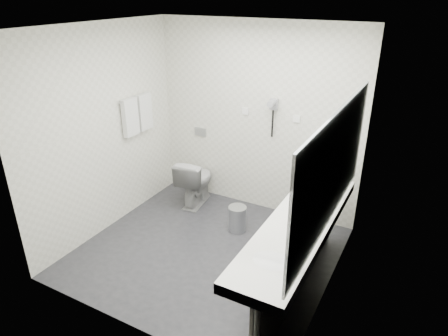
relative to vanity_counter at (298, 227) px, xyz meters
The scene contains 31 objects.
floor 1.39m from the vanity_counter, 169.92° to the left, with size 2.80×2.80×0.00m, color #2C2C31.
ceiling 2.05m from the vanity_counter, 169.92° to the left, with size 2.80×2.80×0.00m, color white.
wall_back 1.93m from the vanity_counter, 126.87° to the left, with size 2.80×2.80×0.00m, color white.
wall_front 1.64m from the vanity_counter, 135.64° to the right, with size 2.80×2.80×0.00m, color white.
wall_left 2.57m from the vanity_counter, behind, with size 2.60×2.60×0.00m, color white.
wall_right 0.56m from the vanity_counter, 36.03° to the left, with size 2.60×2.60×0.00m, color white.
vanity_counter is the anchor object (origin of this frame).
vanity_panel 0.43m from the vanity_counter, ahead, with size 0.03×2.15×0.75m, color gray.
vanity_post_far 1.12m from the vanity_counter, 86.97° to the left, with size 0.06×0.06×0.75m, color silver.
mirror 0.70m from the vanity_counter, ahead, with size 0.02×2.20×1.05m, color #B2BCC6.
basin_near 0.65m from the vanity_counter, 90.00° to the right, with size 0.40×0.31×0.05m, color white.
basin_far 0.65m from the vanity_counter, 90.00° to the left, with size 0.40×0.31×0.05m, color white.
faucet_near 0.69m from the vanity_counter, 73.30° to the right, with size 0.04×0.04×0.15m, color silver.
faucet_far 0.69m from the vanity_counter, 73.30° to the left, with size 0.04×0.04×0.15m, color silver.
soap_bottle_a 0.11m from the vanity_counter, behind, with size 0.05×0.05×0.10m, color beige.
soap_bottle_b 0.12m from the vanity_counter, 129.67° to the left, with size 0.08×0.08×0.10m, color beige.
soap_bottle_c 0.15m from the vanity_counter, 77.64° to the right, with size 0.05×0.05×0.12m, color beige.
glass_left 0.28m from the vanity_counter, 41.49° to the left, with size 0.06×0.06×0.11m, color silver.
glass_right 0.36m from the vanity_counter, 73.94° to the left, with size 0.06×0.06×0.12m, color silver.
toilet 2.23m from the vanity_counter, 148.42° to the left, with size 0.38×0.68×0.69m, color white.
flush_plate 2.48m from the vanity_counter, 143.06° to the left, with size 0.18×0.02×0.12m, color #B2B5BA.
pedal_bin 1.43m from the vanity_counter, 142.52° to the left, with size 0.23×0.23×0.32m, color #B2B5BA.
bin_lid 1.37m from the vanity_counter, 142.52° to the left, with size 0.23×0.23×0.01m, color #B2B5BA.
towel_rail 2.69m from the vanity_counter, 163.14° to the left, with size 0.02×0.02×0.62m, color silver.
towel_near 2.59m from the vanity_counter, 166.10° to the left, with size 0.07×0.24×0.48m, color white.
towel_far 2.67m from the vanity_counter, 160.15° to the left, with size 0.07×0.24×0.48m, color white.
dryer_cradle 1.85m from the vanity_counter, 120.76° to the left, with size 0.10×0.04×0.14m, color #9B9BA0.
dryer_barrel 1.81m from the vanity_counter, 122.01° to the left, with size 0.08×0.08×0.14m, color #9B9BA0.
dryer_cord 1.76m from the vanity_counter, 121.02° to the left, with size 0.02×0.02×0.35m, color black.
switch_plate_a 2.04m from the vanity_counter, 130.59° to the left, with size 0.09×0.02×0.09m, color white.
switch_plate_b 1.69m from the vanity_counter, 111.13° to the left, with size 0.09×0.02×0.09m, color white.
Camera 1 is at (2.03, -3.31, 2.83)m, focal length 32.13 mm.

